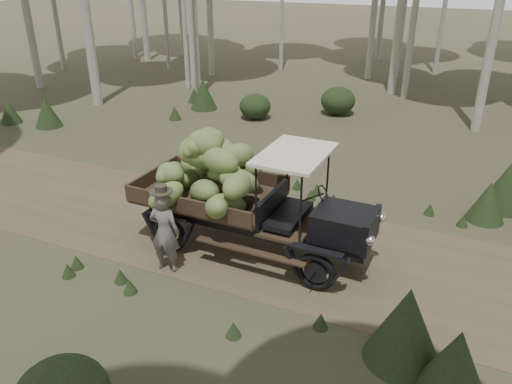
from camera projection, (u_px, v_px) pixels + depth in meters
ground at (221, 232)px, 11.43m from camera, size 120.00×120.00×0.00m
dirt_track at (221, 232)px, 11.43m from camera, size 70.00×4.00×0.01m
banana_truck at (229, 180)px, 10.31m from camera, size 5.21×2.69×2.63m
farmer at (165, 231)px, 9.71m from camera, size 0.66×0.50×1.86m
undergrowth at (215, 210)px, 11.24m from camera, size 21.78×21.25×1.36m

